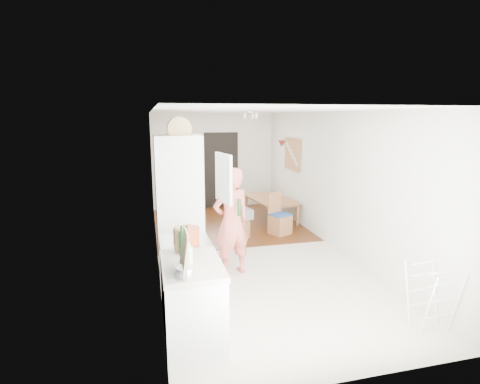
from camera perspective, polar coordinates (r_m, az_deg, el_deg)
name	(u,v)px	position (r m, az deg, el deg)	size (l,w,h in m)	color
room_shell	(248,184)	(6.55, 1.28, 1.25)	(3.20, 7.00, 2.50)	beige
floor	(248,251)	(6.88, 1.23, -9.05)	(3.20, 7.00, 0.01)	beige
wood_floor_overlay	(227,223)	(8.59, -2.00, -4.81)	(3.20, 3.30, 0.01)	#5D3412
sage_wall_panel	(158,168)	(4.26, -12.45, 3.63)	(0.02, 3.00, 1.30)	slate
tile_splashback	(163,244)	(3.88, -11.68, -7.74)	(0.02, 1.90, 0.50)	black
doorway_recess	(221,170)	(9.98, -2.86, 3.32)	(0.90, 0.04, 2.00)	black
base_cabinet	(193,306)	(4.19, -7.19, -16.87)	(0.60, 0.90, 0.86)	white
worktop	(192,265)	(3.99, -7.36, -11.04)	(0.62, 0.92, 0.06)	white
range_cooker	(186,276)	(4.85, -8.28, -12.62)	(0.60, 0.60, 0.88)	white
cooker_top	(185,242)	(4.69, -8.44, -7.47)	(0.60, 0.60, 0.04)	silver
fridge_housing	(179,208)	(5.62, -9.22, -2.45)	(0.66, 0.66, 2.15)	white
fridge_door	(224,178)	(5.31, -2.53, 2.13)	(0.56, 0.04, 0.70)	white
fridge_interior	(200,176)	(5.55, -6.18, 2.48)	(0.02, 0.52, 0.66)	white
pinboard	(293,154)	(8.80, 8.03, 5.73)	(0.03, 0.90, 0.70)	tan
pinboard_frame	(292,154)	(8.79, 7.94, 5.73)	(0.01, 0.94, 0.74)	#945E39
wall_sconce	(282,144)	(9.37, 6.35, 7.34)	(0.18, 0.18, 0.16)	maroon
person	(232,212)	(5.66, -1.30, -3.11)	(0.72, 0.47, 1.97)	#D86257
dining_table	(272,211)	(8.87, 4.83, -2.85)	(1.27, 0.71, 0.45)	#945E39
dining_chair	(280,214)	(7.76, 6.15, -3.36)	(0.37, 0.37, 0.87)	#945E39
stool	(239,228)	(7.54, -0.15, -5.52)	(0.32, 0.32, 0.42)	#945E39
grey_drape	(239,214)	(7.43, -0.18, -3.32)	(0.43, 0.43, 0.19)	gray
drying_rack	(432,297)	(4.93, 27.19, -14.09)	(0.40, 0.36, 0.77)	white
bread_bin	(179,128)	(5.44, -9.30, 9.53)	(0.35, 0.33, 0.18)	tan
red_casserole	(186,235)	(4.54, -8.19, -6.56)	(0.32, 0.32, 0.19)	#C34823
steel_pan	(185,271)	(3.67, -8.31, -11.88)	(0.18, 0.18, 0.09)	silver
held_bottle	(239,207)	(5.46, -0.12, -2.35)	(0.05, 0.05, 0.25)	#1A441B
bottle_a	(182,243)	(4.16, -8.87, -7.72)	(0.06, 0.06, 0.27)	#1A441B
bottle_b	(182,243)	(4.15, -8.76, -7.73)	(0.06, 0.06, 0.27)	#1A441B
bottle_c	(189,257)	(3.87, -7.80, -9.73)	(0.08, 0.08, 0.20)	silver
pepper_mill_front	(178,242)	(4.24, -9.48, -7.57)	(0.07, 0.07, 0.24)	tan
pepper_mill_back	(180,238)	(4.43, -9.20, -6.90)	(0.06, 0.06, 0.21)	tan
chopping_boards	(184,252)	(3.67, -8.51, -9.08)	(0.04, 0.31, 0.42)	tan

